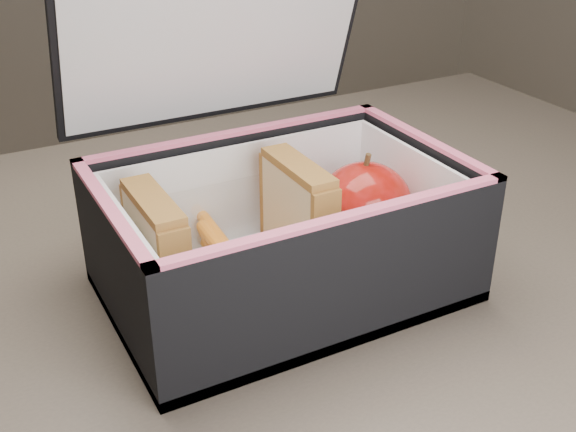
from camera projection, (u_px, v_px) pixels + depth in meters
kitchen_table at (250, 357)px, 0.69m from camera, size 1.20×0.80×0.75m
lunch_bag at (281, 222)px, 0.60m from camera, size 0.29×0.26×0.29m
plastic_tub at (231, 252)px, 0.59m from camera, size 0.17×0.12×0.07m
sandwich_left at (157, 253)px, 0.56m from camera, size 0.02×0.09×0.10m
sandwich_right at (298, 216)px, 0.61m from camera, size 0.02×0.09×0.10m
carrot_sticks at (232, 261)px, 0.61m from camera, size 0.05×0.15×0.03m
paper_napkin at (359, 242)px, 0.67m from camera, size 0.10×0.10×0.01m
red_apple at (365, 205)px, 0.64m from camera, size 0.10×0.10×0.09m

